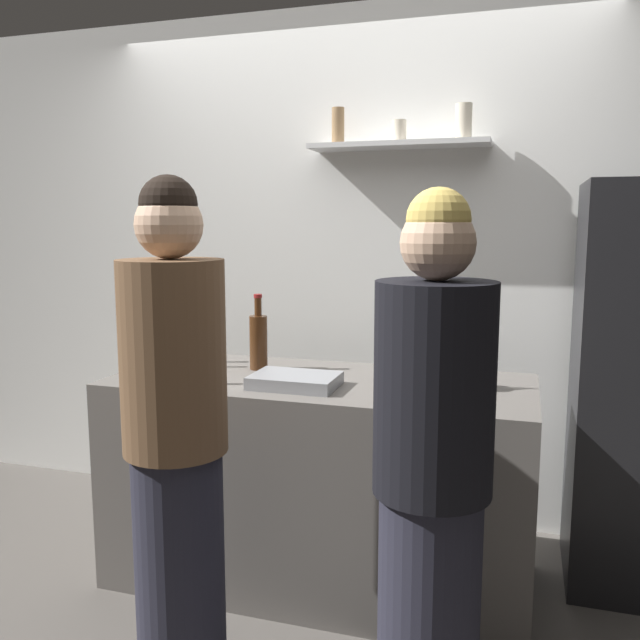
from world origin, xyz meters
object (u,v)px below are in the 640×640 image
object	(u,v)px
wine_bottle_dark_glass	(142,353)
person_brown_jacket	(176,438)
utensil_holder	(469,375)
baking_pan	(295,381)
wine_bottle_green_glass	(160,339)
water_bottle_plastic	(416,345)
wine_bottle_amber_glass	(258,340)
wine_bottle_pale_glass	(171,340)
person_blonde	(432,480)

from	to	relation	value
wine_bottle_dark_glass	person_brown_jacket	bearing A→B (deg)	-47.98
utensil_holder	baking_pan	bearing A→B (deg)	-165.33
wine_bottle_green_glass	water_bottle_plastic	size ratio (longest dim) A/B	1.26
wine_bottle_amber_glass	wine_bottle_pale_glass	world-z (taller)	wine_bottle_amber_glass
wine_bottle_pale_glass	water_bottle_plastic	world-z (taller)	wine_bottle_pale_glass
utensil_holder	person_brown_jacket	distance (m)	1.16
wine_bottle_green_glass	wine_bottle_dark_glass	bearing A→B (deg)	-71.70
wine_bottle_dark_glass	wine_bottle_green_glass	world-z (taller)	wine_bottle_dark_glass
baking_pan	wine_bottle_green_glass	xyz separation A→B (m)	(-0.71, 0.17, 0.10)
utensil_holder	wine_bottle_amber_glass	bearing A→B (deg)	174.70
wine_bottle_green_glass	person_blonde	bearing A→B (deg)	-30.14
wine_bottle_dark_glass	person_blonde	size ratio (longest dim) A/B	0.21
wine_bottle_green_glass	person_blonde	xyz separation A→B (m)	(1.33, -0.77, -0.21)
person_brown_jacket	wine_bottle_pale_glass	bearing A→B (deg)	125.03
water_bottle_plastic	person_brown_jacket	distance (m)	1.19
water_bottle_plastic	person_blonde	xyz separation A→B (m)	(0.21, -1.03, -0.20)
wine_bottle_dark_glass	water_bottle_plastic	distance (m)	1.16
wine_bottle_pale_glass	person_brown_jacket	bearing A→B (deg)	-59.69
person_brown_jacket	person_blonde	world-z (taller)	person_brown_jacket
wine_bottle_dark_glass	wine_bottle_amber_glass	distance (m)	0.52
wine_bottle_amber_glass	person_brown_jacket	world-z (taller)	person_brown_jacket
water_bottle_plastic	person_brown_jacket	bearing A→B (deg)	-122.18
utensil_holder	water_bottle_plastic	distance (m)	0.36
wine_bottle_pale_glass	person_brown_jacket	world-z (taller)	person_brown_jacket
wine_bottle_amber_glass	person_brown_jacket	size ratio (longest dim) A/B	0.20
person_brown_jacket	wine_bottle_amber_glass	bearing A→B (deg)	98.21
baking_pan	wine_bottle_pale_glass	xyz separation A→B (m)	(-0.71, 0.28, 0.08)
wine_bottle_amber_glass	wine_bottle_dark_glass	bearing A→B (deg)	-130.50
wine_bottle_green_glass	baking_pan	bearing A→B (deg)	-13.47
baking_pan	person_brown_jacket	bearing A→B (deg)	-110.32
baking_pan	wine_bottle_pale_glass	size ratio (longest dim) A/B	1.14
wine_bottle_pale_glass	person_brown_jacket	distance (m)	1.00
utensil_holder	wine_bottle_amber_glass	size ratio (longest dim) A/B	0.65
baking_pan	wine_bottle_amber_glass	size ratio (longest dim) A/B	1.01
wine_bottle_dark_glass	utensil_holder	bearing A→B (deg)	13.86
baking_pan	wine_bottle_amber_glass	bearing A→B (deg)	135.38
wine_bottle_pale_glass	person_blonde	world-z (taller)	person_blonde
person_brown_jacket	wine_bottle_green_glass	bearing A→B (deg)	128.32
baking_pan	wine_bottle_dark_glass	distance (m)	0.63
wine_bottle_dark_glass	water_bottle_plastic	bearing A→B (deg)	28.90
utensil_holder	water_bottle_plastic	world-z (taller)	water_bottle_plastic
wine_bottle_pale_glass	water_bottle_plastic	xyz separation A→B (m)	(1.13, 0.14, 0.01)
water_bottle_plastic	person_blonde	distance (m)	1.07
person_brown_jacket	person_blonde	distance (m)	0.84
wine_bottle_pale_glass	water_bottle_plastic	size ratio (longest dim) A/B	1.14
utensil_holder	wine_bottle_amber_glass	xyz separation A→B (m)	(-0.93, 0.09, 0.07)
baking_pan	wine_bottle_green_glass	world-z (taller)	wine_bottle_green_glass
wine_bottle_green_glass	person_brown_jacket	xyz separation A→B (m)	(0.49, -0.74, -0.18)
baking_pan	water_bottle_plastic	world-z (taller)	water_bottle_plastic
baking_pan	person_blonde	world-z (taller)	person_blonde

